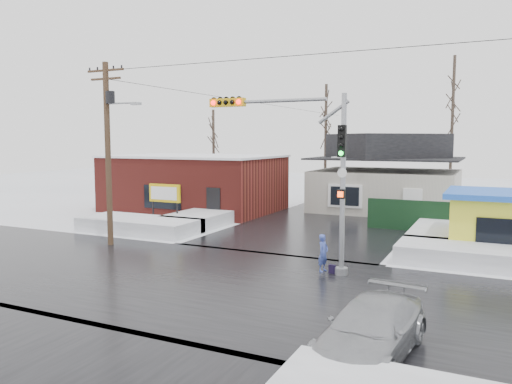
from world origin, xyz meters
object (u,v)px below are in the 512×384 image
at_px(traffic_signal, 304,158).
at_px(car, 371,330).
at_px(utility_pole, 109,143).
at_px(marquee_sign, 165,194).
at_px(kiosk, 498,222).
at_px(pedestrian, 323,253).

distance_m(traffic_signal, car, 8.93).
bearing_deg(utility_pole, marquee_sign, 100.13).
xyz_separation_m(marquee_sign, kiosk, (18.50, 0.50, -0.46)).
bearing_deg(pedestrian, car, -140.07).
relative_size(marquee_sign, pedestrian, 1.70).
xyz_separation_m(traffic_signal, kiosk, (7.07, 7.03, -3.08)).
bearing_deg(pedestrian, marquee_sign, 76.20).
height_order(marquee_sign, kiosk, kiosk).
xyz_separation_m(marquee_sign, pedestrian, (12.21, -6.33, -1.17)).
bearing_deg(utility_pole, kiosk, 20.44).
bearing_deg(pedestrian, traffic_signal, 118.23).
bearing_deg(pedestrian, utility_pole, 101.89).
distance_m(traffic_signal, utility_pole, 10.39).
distance_m(traffic_signal, kiosk, 10.43).
bearing_deg(car, utility_pole, 159.25).
xyz_separation_m(traffic_signal, car, (4.26, -6.83, -3.87)).
relative_size(traffic_signal, pedestrian, 4.68).
distance_m(traffic_signal, marquee_sign, 13.42).
height_order(kiosk, pedestrian, kiosk).
relative_size(utility_pole, pedestrian, 6.01).
relative_size(marquee_sign, car, 0.55).
height_order(marquee_sign, car, marquee_sign).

